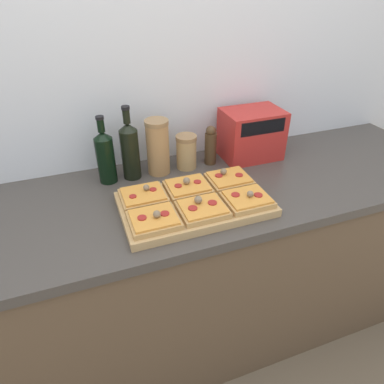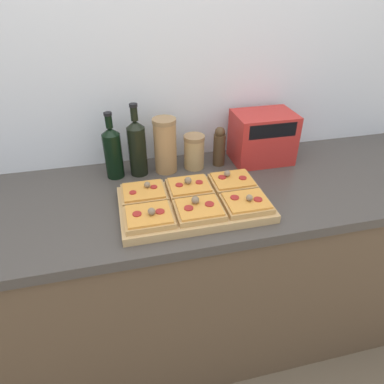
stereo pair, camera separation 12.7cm
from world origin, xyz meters
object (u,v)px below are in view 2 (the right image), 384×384
(wine_bottle, at_px, (137,147))
(pepper_mill, at_px, (219,147))
(grain_jar_tall, at_px, (165,145))
(grain_jar_short, at_px, (194,152))
(toaster_oven, at_px, (262,137))
(cutting_board, at_px, (194,204))
(olive_oil_bottle, at_px, (113,152))

(wine_bottle, xyz_separation_m, pepper_mill, (0.36, -0.00, -0.04))
(grain_jar_tall, relative_size, pepper_mill, 1.33)
(wine_bottle, relative_size, pepper_mill, 1.73)
(grain_jar_short, height_order, toaster_oven, toaster_oven)
(cutting_board, xyz_separation_m, wine_bottle, (-0.17, 0.31, 0.11))
(cutting_board, bearing_deg, olive_oil_bottle, 131.29)
(olive_oil_bottle, height_order, grain_jar_tall, olive_oil_bottle)
(grain_jar_tall, distance_m, grain_jar_short, 0.13)
(pepper_mill, bearing_deg, toaster_oven, -0.24)
(grain_jar_tall, distance_m, toaster_oven, 0.44)
(olive_oil_bottle, xyz_separation_m, wine_bottle, (0.10, 0.00, 0.01))
(cutting_board, distance_m, olive_oil_bottle, 0.42)
(olive_oil_bottle, bearing_deg, grain_jar_short, 0.00)
(wine_bottle, height_order, grain_jar_short, wine_bottle)
(cutting_board, distance_m, grain_jar_short, 0.32)
(wine_bottle, relative_size, toaster_oven, 1.07)
(grain_jar_short, height_order, pepper_mill, pepper_mill)
(cutting_board, bearing_deg, pepper_mill, 58.20)
(olive_oil_bottle, bearing_deg, cutting_board, -48.71)
(olive_oil_bottle, height_order, wine_bottle, wine_bottle)
(wine_bottle, xyz_separation_m, grain_jar_tall, (0.12, -0.00, -0.01))
(cutting_board, xyz_separation_m, grain_jar_short, (0.08, 0.31, 0.06))
(cutting_board, distance_m, grain_jar_tall, 0.33)
(pepper_mill, distance_m, toaster_oven, 0.20)
(cutting_board, bearing_deg, grain_jar_short, 76.15)
(grain_jar_short, bearing_deg, grain_jar_tall, 180.00)
(wine_bottle, distance_m, grain_jar_short, 0.25)
(cutting_board, xyz_separation_m, olive_oil_bottle, (-0.27, 0.31, 0.10))
(pepper_mill, bearing_deg, cutting_board, -121.80)
(cutting_board, height_order, grain_jar_tall, grain_jar_tall)
(wine_bottle, distance_m, toaster_oven, 0.56)
(wine_bottle, height_order, pepper_mill, wine_bottle)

